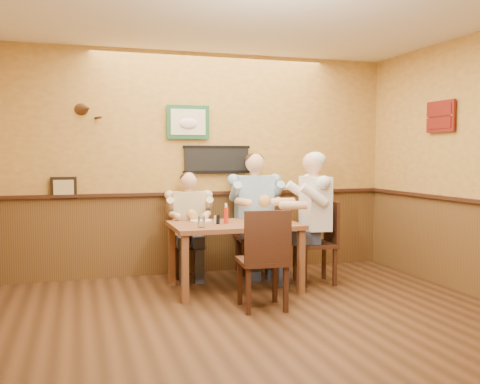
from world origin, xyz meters
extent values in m
plane|color=#351F10|center=(0.00, 0.00, 0.00)|extent=(5.00, 5.00, 0.00)
cube|color=gold|center=(0.00, 2.50, 1.40)|extent=(5.00, 0.02, 2.80)
cube|color=brown|center=(0.00, 2.48, 0.50)|extent=(5.00, 0.02, 1.00)
cube|color=black|center=(0.17, 2.46, 1.45)|extent=(0.88, 0.03, 0.34)
cube|color=#1C512D|center=(-0.20, 2.46, 1.92)|extent=(0.54, 0.03, 0.42)
cube|color=black|center=(-1.70, 2.46, 1.12)|extent=(0.30, 0.03, 0.26)
cube|color=maroon|center=(2.46, 1.05, 1.95)|extent=(0.03, 0.48, 0.36)
cube|color=brown|center=(0.12, 1.50, 0.72)|extent=(1.40, 0.90, 0.05)
cube|color=brown|center=(-0.52, 1.11, 0.35)|extent=(0.07, 0.07, 0.70)
cube|color=brown|center=(0.76, 1.11, 0.35)|extent=(0.07, 0.07, 0.70)
cube|color=brown|center=(-0.52, 1.89, 0.35)|extent=(0.07, 0.07, 0.70)
cube|color=brown|center=(0.76, 1.89, 0.35)|extent=(0.07, 0.07, 0.70)
cylinder|color=white|center=(-0.31, 1.27, 0.81)|extent=(0.10, 0.10, 0.12)
cylinder|color=white|center=(0.35, 1.20, 0.82)|extent=(0.09, 0.09, 0.13)
cylinder|color=black|center=(0.50, 1.24, 0.81)|extent=(0.12, 0.12, 0.12)
cylinder|color=red|center=(0.02, 1.50, 0.85)|extent=(0.06, 0.06, 0.20)
cylinder|color=white|center=(-0.09, 1.52, 0.79)|extent=(0.04, 0.04, 0.09)
cylinder|color=black|center=(-0.07, 1.47, 0.80)|extent=(0.04, 0.04, 0.10)
cylinder|color=white|center=(-0.20, 1.77, 0.76)|extent=(0.28, 0.28, 0.02)
cylinder|color=white|center=(0.49, 1.60, 0.76)|extent=(0.30, 0.30, 0.02)
camera|label=1|loc=(-1.56, -4.17, 1.51)|focal=40.00mm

